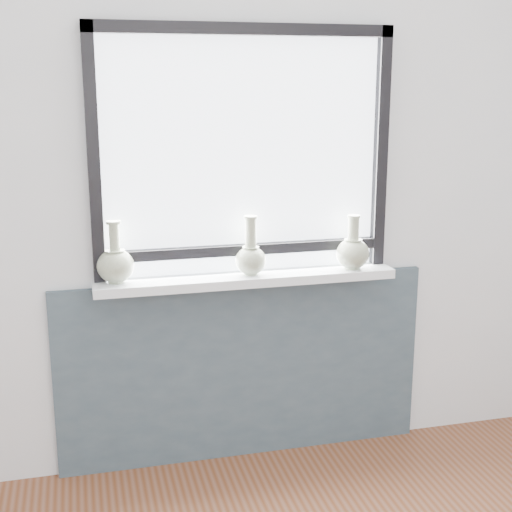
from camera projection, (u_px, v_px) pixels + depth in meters
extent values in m
cube|color=silver|center=(241.00, 180.00, 3.10)|extent=(3.60, 0.02, 2.60)
cube|color=#40505A|center=(244.00, 369.00, 3.28)|extent=(1.70, 0.03, 0.86)
cube|color=white|center=(247.00, 279.00, 3.11)|extent=(1.32, 0.18, 0.04)
cube|color=black|center=(93.00, 156.00, 2.87)|extent=(0.05, 0.06, 1.05)
cube|color=black|center=(380.00, 149.00, 3.17)|extent=(0.05, 0.06, 1.05)
cube|color=black|center=(243.00, 29.00, 2.90)|extent=(1.30, 0.06, 0.05)
cube|color=black|center=(244.00, 249.00, 3.13)|extent=(1.20, 0.05, 0.04)
cube|color=white|center=(243.00, 157.00, 3.05)|extent=(1.20, 0.01, 1.00)
cylinder|color=#A3AD8F|center=(116.00, 281.00, 2.98)|extent=(0.07, 0.07, 0.01)
ellipsoid|color=#A3AD8F|center=(116.00, 266.00, 2.96)|extent=(0.15, 0.15, 0.14)
cone|color=#A3AD8F|center=(115.00, 253.00, 2.95)|extent=(0.09, 0.09, 0.03)
cylinder|color=#A3AD8F|center=(114.00, 239.00, 2.93)|extent=(0.04, 0.04, 0.13)
cylinder|color=#A3AD8F|center=(114.00, 222.00, 2.92)|extent=(0.06, 0.06, 0.01)
cylinder|color=#A3AD8F|center=(251.00, 273.00, 3.10)|extent=(0.06, 0.06, 0.01)
ellipsoid|color=#A3AD8F|center=(251.00, 261.00, 3.09)|extent=(0.13, 0.13, 0.12)
cone|color=#A3AD8F|center=(251.00, 250.00, 3.07)|extent=(0.07, 0.07, 0.03)
cylinder|color=#A3AD8F|center=(251.00, 235.00, 3.06)|extent=(0.05, 0.05, 0.14)
cylinder|color=#A3AD8F|center=(251.00, 217.00, 3.04)|extent=(0.06, 0.06, 0.01)
cylinder|color=#A3AD8F|center=(352.00, 268.00, 3.20)|extent=(0.07, 0.07, 0.01)
ellipsoid|color=#A3AD8F|center=(353.00, 254.00, 3.18)|extent=(0.15, 0.15, 0.14)
cone|color=#A3AD8F|center=(353.00, 242.00, 3.17)|extent=(0.08, 0.08, 0.03)
cylinder|color=#A3AD8F|center=(353.00, 230.00, 3.15)|extent=(0.05, 0.05, 0.12)
cylinder|color=#A3AD8F|center=(354.00, 216.00, 3.14)|extent=(0.06, 0.06, 0.01)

